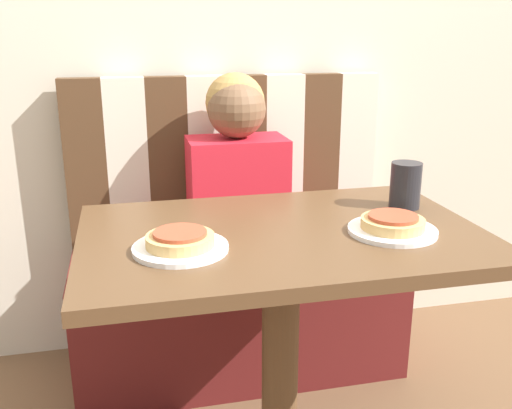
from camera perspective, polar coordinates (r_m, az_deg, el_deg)
wall_back at (r=2.21m, az=-3.57°, el=18.63°), size 7.00×0.05×2.60m
booth_seat at (r=2.18m, az=-1.76°, el=-10.51°), size 1.18×0.47×0.46m
booth_backrest at (r=2.18m, az=-2.92°, el=4.63°), size 1.18×0.07×0.62m
dining_table at (r=1.48m, az=2.55°, el=-6.45°), size 1.01×0.66×0.75m
person at (r=1.99m, az=-1.93°, el=3.88°), size 0.34×0.23×0.64m
plate_left at (r=1.33m, az=-7.55°, el=-4.33°), size 0.22×0.22×0.01m
plate_right at (r=1.47m, az=13.47°, el=-2.54°), size 0.22×0.22×0.01m
pizza_left at (r=1.32m, az=-7.59°, el=-3.44°), size 0.16×0.16×0.03m
pizza_right at (r=1.46m, az=13.53°, el=-1.73°), size 0.16×0.16×0.03m
drinking_cup at (r=1.67m, az=14.72°, el=1.88°), size 0.09×0.09×0.13m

